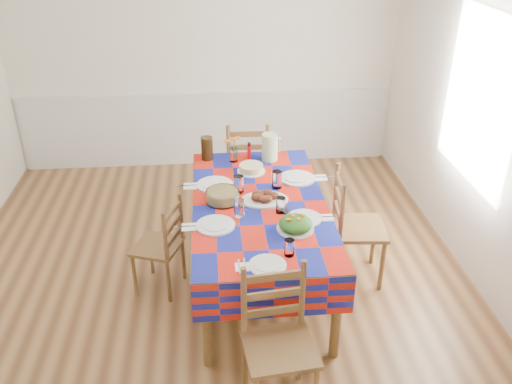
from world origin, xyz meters
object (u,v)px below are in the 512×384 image
chair_far (248,166)px  tea_pitcher (207,148)px  chair_left (162,247)px  green_pitcher (270,147)px  chair_near (278,343)px  dining_table (259,212)px  meat_platter (264,198)px  chair_right (354,228)px

chair_far → tea_pitcher: bearing=45.3°
tea_pitcher → chair_left: tea_pitcher is taller
green_pitcher → chair_near: size_ratio=0.26×
dining_table → meat_platter: (0.04, 0.03, 0.12)m
green_pitcher → chair_right: bearing=-52.2°
dining_table → chair_far: chair_far is taller
chair_near → chair_left: chair_near is taller
chair_far → chair_left: bearing=59.3°
dining_table → chair_right: bearing=0.3°
green_pitcher → chair_near: bearing=-94.9°
dining_table → meat_platter: 0.13m
tea_pitcher → dining_table: bearing=-65.1°
dining_table → chair_near: chair_near is taller
meat_platter → chair_left: bearing=-177.2°
meat_platter → chair_near: size_ratio=0.39×
green_pitcher → chair_left: green_pitcher is taller
chair_far → chair_right: chair_far is taller
chair_near → tea_pitcher: bearing=94.3°
green_pitcher → tea_pitcher: bearing=173.8°
meat_platter → green_pitcher: bearing=80.5°
dining_table → chair_right: size_ratio=1.99×
tea_pitcher → chair_left: bearing=-114.3°
dining_table → chair_right: (0.80, 0.00, -0.20)m
meat_platter → chair_left: meat_platter is taller
tea_pitcher → meat_platter: bearing=-62.1°
chair_near → chair_far: size_ratio=0.98×
chair_far → chair_right: size_ratio=1.01×
dining_table → chair_left: (-0.81, -0.01, -0.28)m
green_pitcher → chair_near: 2.13m
dining_table → green_pitcher: bearing=77.9°
dining_table → meat_platter: meat_platter is taller
meat_platter → chair_right: (0.76, -0.02, -0.32)m
chair_far → chair_right: bearing=124.1°
meat_platter → green_pitcher: size_ratio=1.52×
chair_far → chair_left: size_ratio=1.20×
chair_far → meat_platter: bearing=93.7°
tea_pitcher → chair_far: 0.68m
green_pitcher → chair_right: 1.10m
chair_left → chair_far: bearing=168.2°
chair_far → chair_left: 1.52m
chair_right → chair_near: bearing=153.0°
tea_pitcher → green_pitcher: bearing=-6.2°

